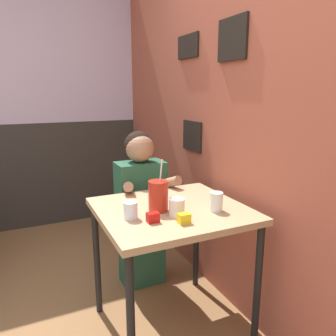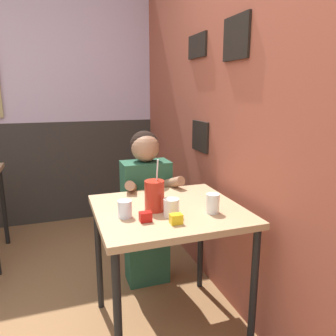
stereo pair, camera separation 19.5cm
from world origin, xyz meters
name	(u,v)px [view 1 (the left image)]	position (x,y,z in m)	size (l,w,h in m)	color
brick_wall_right	(181,99)	(1.36, 1.13, 1.35)	(0.08, 4.26, 2.70)	#9E4C38
main_table	(171,222)	(0.85, 0.26, 0.69)	(0.81, 0.75, 0.78)	tan
person_seated	(141,206)	(0.87, 0.81, 0.60)	(0.42, 0.40, 1.15)	#235138
cocktail_pitcher	(158,196)	(0.77, 0.24, 0.86)	(0.11, 0.11, 0.29)	#B22819
glass_near_pitcher	(130,210)	(0.59, 0.20, 0.82)	(0.07, 0.07, 0.09)	silver
glass_center	(216,202)	(1.05, 0.11, 0.83)	(0.07, 0.07, 0.11)	silver
glass_far_side	(177,207)	(0.83, 0.14, 0.83)	(0.08, 0.08, 0.09)	silver
condiment_ketchup	(153,217)	(0.68, 0.11, 0.80)	(0.06, 0.04, 0.05)	#B7140F
condiment_mustard	(184,218)	(0.82, 0.03, 0.80)	(0.06, 0.04, 0.05)	yellow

